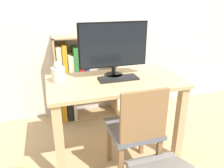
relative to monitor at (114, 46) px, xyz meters
The scene contains 8 objects.
ground_plane 1.03m from the monitor, 98.36° to the right, with size 10.00×10.00×0.00m, color tan.
wall_back 0.89m from the monitor, 91.06° to the left, with size 8.00×0.05×2.60m.
desk 0.45m from the monitor, 98.36° to the right, with size 1.16×0.62×0.76m.
monitor is the anchor object (origin of this frame).
keyboard 0.28m from the monitor, 81.31° to the right, with size 0.34×0.15×0.02m.
vase 0.52m from the monitor, behind, with size 0.11×0.11×0.18m.
chair 0.72m from the monitor, 82.09° to the right, with size 0.40×0.40×0.83m.
bookshelf 0.87m from the monitor, 111.10° to the left, with size 0.72×0.28×1.03m.
Camera 1 is at (-0.54, -1.68, 1.42)m, focal length 35.00 mm.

